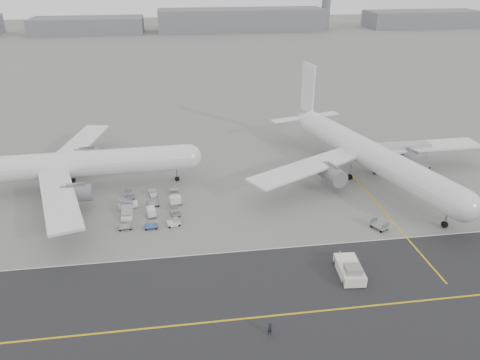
{
  "coord_description": "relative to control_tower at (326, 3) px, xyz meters",
  "views": [
    {
      "loc": [
        -8.2,
        -65.73,
        43.19
      ],
      "look_at": [
        3.11,
        12.0,
        6.18
      ],
      "focal_mm": 35.0,
      "sensor_mm": 36.0,
      "label": 1
    }
  ],
  "objects": [
    {
      "name": "pushback_tug",
      "position": [
        -83.52,
        -275.95,
        -15.19
      ],
      "size": [
        3.83,
        9.11,
        2.58
      ],
      "rotation": [
        0.0,
        0.0,
        -0.08
      ],
      "color": "white",
      "rests_on": "ground"
    },
    {
      "name": "gse_cluster",
      "position": [
        -113.64,
        -251.2,
        -16.25
      ],
      "size": [
        18.82,
        21.89,
        1.82
      ],
      "primitive_type": null,
      "rotation": [
        0.0,
        0.0,
        0.15
      ],
      "color": "#96979B",
      "rests_on": "ground"
    },
    {
      "name": "ground_crew_a",
      "position": [
        -97.9,
        -286.28,
        -15.3
      ],
      "size": [
        0.81,
        0.66,
        1.9
      ],
      "primitive_type": "imported",
      "rotation": [
        0.0,
        0.0,
        0.35
      ],
      "color": "black",
      "rests_on": "ground"
    },
    {
      "name": "control_tower",
      "position": [
        0.0,
        0.0,
        0.0
      ],
      "size": [
        7.0,
        7.0,
        31.25
      ],
      "color": "slate",
      "rests_on": "ground"
    },
    {
      "name": "ground",
      "position": [
        -100.0,
        -265.0,
        -16.25
      ],
      "size": [
        700.0,
        700.0,
        0.0
      ],
      "primitive_type": "plane",
      "color": "gray",
      "rests_on": "ground"
    },
    {
      "name": "jet_bridge",
      "position": [
        -59.6,
        -239.53,
        -11.84
      ],
      "size": [
        16.84,
        3.91,
        6.33
      ],
      "rotation": [
        0.0,
        0.0,
        0.05
      ],
      "color": "gray",
      "rests_on": "ground"
    },
    {
      "name": "airliner_a",
      "position": [
        -130.18,
        -239.19,
        -10.83
      ],
      "size": [
        54.57,
        53.9,
        18.81
      ],
      "rotation": [
        0.0,
        0.0,
        1.61
      ],
      "color": "white",
      "rests_on": "ground"
    },
    {
      "name": "stray_dolly",
      "position": [
        -73.52,
        -263.68,
        -16.25
      ],
      "size": [
        2.82,
        3.3,
        1.74
      ],
      "primitive_type": null,
      "rotation": [
        0.0,
        0.0,
        0.46
      ],
      "color": "silver",
      "rests_on": "ground"
    },
    {
      "name": "horizon_buildings",
      "position": [
        -70.0,
        -5.0,
        -16.25
      ],
      "size": [
        520.0,
        28.0,
        28.0
      ],
      "primitive_type": null,
      "color": "slate",
      "rests_on": "ground"
    },
    {
      "name": "taxiway",
      "position": [
        -94.98,
        -282.98,
        -16.24
      ],
      "size": [
        220.0,
        59.0,
        0.03
      ],
      "color": "#2B2C2E",
      "rests_on": "ground"
    },
    {
      "name": "airliner_b",
      "position": [
        -67.92,
        -242.54,
        -10.46
      ],
      "size": [
        55.81,
        57.05,
        20.13
      ],
      "rotation": [
        0.0,
        0.0,
        0.27
      ],
      "color": "white",
      "rests_on": "ground"
    }
  ]
}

